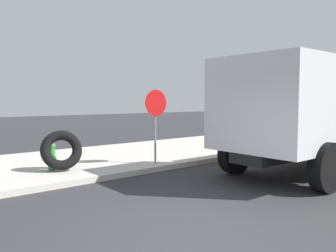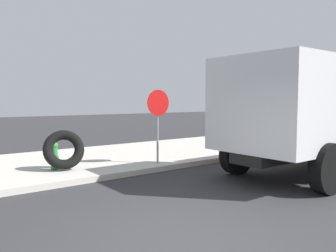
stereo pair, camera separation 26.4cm
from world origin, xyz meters
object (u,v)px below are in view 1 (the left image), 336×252
loose_tire (62,150)px  dump_truck_orange (319,114)px  fire_hydrant (52,155)px  stop_sign (156,112)px

loose_tire → dump_truck_orange: bearing=-34.0°
fire_hydrant → stop_sign: stop_sign is taller
loose_tire → fire_hydrant: bearing=138.2°
dump_truck_orange → stop_sign: bearing=136.1°
loose_tire → stop_sign: 2.81m
loose_tire → dump_truck_orange: dump_truck_orange is taller
loose_tire → stop_sign: (2.54, -0.75, 0.95)m
fire_hydrant → dump_truck_orange: 7.42m
fire_hydrant → dump_truck_orange: (6.07, -4.13, 1.06)m
stop_sign → dump_truck_orange: dump_truck_orange is taller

